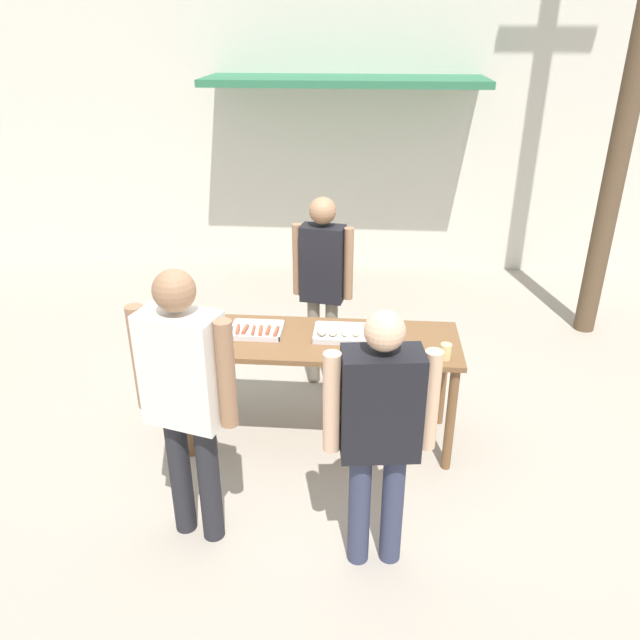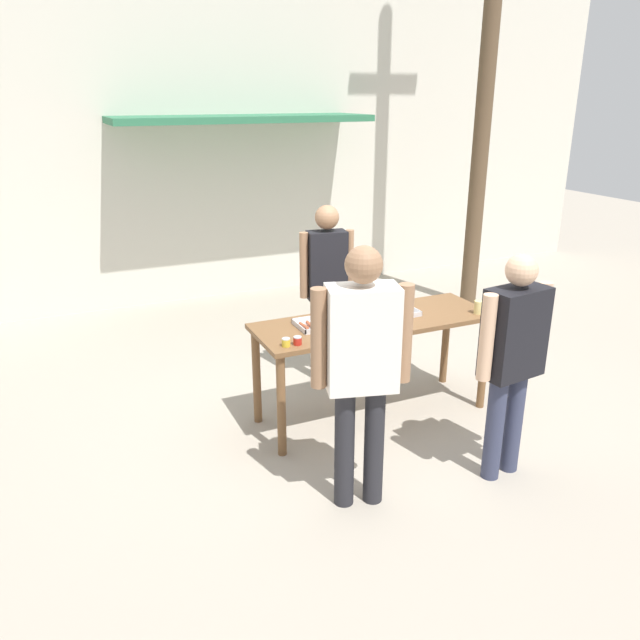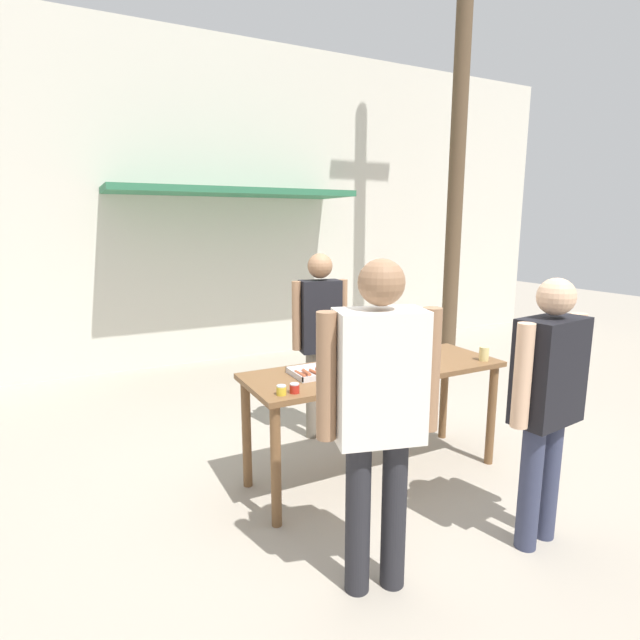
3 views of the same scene
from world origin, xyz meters
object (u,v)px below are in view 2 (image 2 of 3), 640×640
Objects in this scene: condiment_jar_mustard at (286,342)px; person_server_behind_table at (327,276)px; condiment_jar_ketchup at (298,341)px; person_customer_holding_hotdog at (361,358)px; person_customer_with_cup at (513,350)px; food_tray_sausages at (320,324)px; utility_pole at (492,14)px; beer_cup at (478,307)px; food_tray_buns at (388,313)px.

condiment_jar_mustard is 0.04× the size of person_server_behind_table.
condiment_jar_mustard is 1.00× the size of condiment_jar_ketchup.
person_customer_holding_hotdog is 1.08× the size of person_customer_with_cup.
person_customer_with_cup reaches higher than food_tray_sausages.
condiment_jar_mustard is 0.01× the size of utility_pole.
person_customer_with_cup is (0.91, -1.26, 0.09)m from food_tray_sausages.
food_tray_sausages is 0.21× the size of person_customer_holding_hotdog.
person_server_behind_table is 2.04m from person_customer_holding_hotdog.
beer_cup is 1.80m from person_customer_holding_hotdog.
condiment_jar_mustard is 0.04× the size of person_customer_holding_hotdog.
condiment_jar_mustard is 1.64m from person_customer_with_cup.
utility_pole is (3.59, 2.43, 2.64)m from condiment_jar_mustard.
food_tray_buns is 0.84m from person_server_behind_table.
utility_pole reaches higher than beer_cup.
person_customer_with_cup is at bearing -37.65° from condiment_jar_ketchup.
condiment_jar_mustard is 0.04× the size of person_customer_with_cup.
food_tray_buns is 0.25× the size of person_customer_holding_hotdog.
person_customer_with_cup is 4.81m from utility_pole.
utility_pole is at bearing 35.08° from person_server_behind_table.
food_tray_buns is at bearing -84.77° from person_customer_with_cup.
person_customer_holding_hotdog is (-0.22, -1.13, 0.18)m from food_tray_sausages.
person_customer_holding_hotdog is (-0.65, -1.93, 0.03)m from person_server_behind_table.
beer_cup is at bearing -137.06° from person_customer_holding_hotdog.
utility_pole is at bearing -130.76° from person_customer_with_cup.
food_tray_sausages is 5.90× the size of condiment_jar_ketchup.
person_customer_holding_hotdog is at bearing -13.64° from person_customer_with_cup.
person_customer_holding_hotdog is at bearing -101.00° from food_tray_sausages.
food_tray_buns reaches higher than condiment_jar_ketchup.
utility_pole is (2.74, 1.33, 2.51)m from person_server_behind_table.
beer_cup reaches higher than food_tray_buns.
person_customer_holding_hotdog is 0.26× the size of utility_pole.
utility_pole is (3.50, 2.43, 2.64)m from condiment_jar_ketchup.
condiment_jar_ketchup is 1.70m from beer_cup.
person_customer_with_cup is (1.24, -0.96, 0.07)m from condiment_jar_ketchup.
person_server_behind_table is at bearing -93.44° from person_customer_holding_hotdog.
person_customer_with_cup is 0.24× the size of utility_pole.
condiment_jar_ketchup is (-0.97, -0.30, 0.01)m from food_tray_buns.
person_server_behind_table reaches higher than food_tray_buns.
person_server_behind_table is (-0.94, 1.09, 0.10)m from beer_cup.
person_customer_with_cup is (0.27, -1.26, 0.09)m from food_tray_buns.
beer_cup is (1.37, -0.29, 0.04)m from food_tray_sausages.
food_tray_buns is at bearing -112.06° from person_customer_holding_hotdog.
condiment_jar_ketchup is (-0.33, -0.30, 0.02)m from food_tray_sausages.
condiment_jar_ketchup is at bearing -67.38° from person_customer_holding_hotdog.
food_tray_buns is 1.10m from condiment_jar_mustard.
food_tray_sausages is 5.90× the size of condiment_jar_mustard.
utility_pole is at bearing 40.07° from food_tray_buns.
food_tray_buns is 7.01× the size of condiment_jar_mustard.
person_customer_with_cup is at bearing -123.71° from utility_pole.
condiment_jar_mustard is at bearing -164.31° from food_tray_buns.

